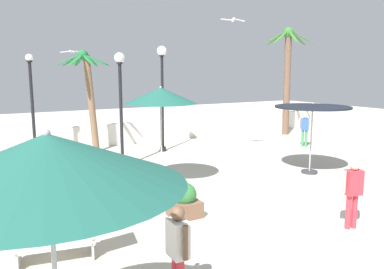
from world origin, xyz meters
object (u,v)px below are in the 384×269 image
(lamp_post_3, at_px, (32,106))
(planter, at_px, (184,201))
(lamp_post_0, at_px, (162,82))
(guest_0, at_px, (305,127))
(guest_2, at_px, (178,247))
(lamp_post_2, at_px, (121,97))
(palm_tree_0, at_px, (88,87))
(lounge_chair_1, at_px, (69,238))
(palm_tree_1, at_px, (287,70))
(seagull_0, at_px, (72,52))
(guest_1, at_px, (353,188))
(seagull_2, at_px, (233,20))
(patio_umbrella_2, at_px, (312,111))
(patio_umbrella_1, at_px, (161,97))
(patio_umbrella_0, at_px, (48,162))

(lamp_post_3, bearing_deg, planter, -74.14)
(lamp_post_0, relative_size, guest_0, 2.93)
(lamp_post_0, bearing_deg, guest_2, -114.49)
(lamp_post_2, bearing_deg, palm_tree_0, 95.66)
(lamp_post_0, distance_m, lounge_chair_1, 10.30)
(palm_tree_1, xyz_separation_m, seagull_0, (-11.36, 1.41, 0.75))
(palm_tree_0, relative_size, guest_0, 2.83)
(palm_tree_0, distance_m, seagull_0, 1.76)
(seagull_0, bearing_deg, planter, -87.65)
(seagull_0, distance_m, planter, 10.28)
(palm_tree_1, distance_m, lamp_post_2, 10.96)
(guest_1, height_order, seagull_0, seagull_0)
(lamp_post_0, bearing_deg, seagull_2, -59.41)
(patio_umbrella_2, bearing_deg, patio_umbrella_1, 167.81)
(lounge_chair_1, bearing_deg, palm_tree_0, 72.53)
(seagull_0, bearing_deg, lamp_post_3, -145.05)
(patio_umbrella_0, distance_m, lamp_post_2, 10.46)
(lamp_post_3, xyz_separation_m, guest_1, (5.22, -10.63, -1.26))
(lamp_post_3, bearing_deg, lounge_chair_1, -93.93)
(lamp_post_3, height_order, seagull_2, seagull_2)
(patio_umbrella_1, relative_size, palm_tree_1, 0.52)
(palm_tree_0, height_order, seagull_0, seagull_0)
(patio_umbrella_0, height_order, seagull_0, seagull_0)
(patio_umbrella_0, bearing_deg, seagull_0, 76.26)
(patio_umbrella_0, height_order, lamp_post_0, lamp_post_0)
(palm_tree_0, bearing_deg, patio_umbrella_1, -85.28)
(lounge_chair_1, height_order, seagull_0, seagull_0)
(patio_umbrella_2, height_order, seagull_0, seagull_0)
(patio_umbrella_2, relative_size, lamp_post_3, 0.61)
(lounge_chair_1, xyz_separation_m, guest_1, (5.83, -1.75, 0.55))
(lamp_post_0, bearing_deg, patio_umbrella_1, -116.00)
(palm_tree_0, height_order, lamp_post_3, palm_tree_0)
(patio_umbrella_1, xyz_separation_m, lamp_post_3, (-2.87, 5.64, -0.59))
(guest_2, xyz_separation_m, planter, (1.82, 3.11, -0.57))
(patio_umbrella_2, relative_size, lounge_chair_1, 1.31)
(patio_umbrella_0, distance_m, palm_tree_0, 13.36)
(palm_tree_1, height_order, lounge_chair_1, palm_tree_1)
(lamp_post_2, xyz_separation_m, lamp_post_3, (-2.68, 2.64, -0.42))
(palm_tree_1, height_order, planter, palm_tree_1)
(patio_umbrella_2, xyz_separation_m, palm_tree_1, (5.21, 6.70, 1.46))
(lamp_post_0, height_order, guest_0, lamp_post_0)
(patio_umbrella_1, relative_size, lamp_post_0, 0.67)
(lamp_post_0, relative_size, seagull_0, 5.00)
(lamp_post_2, xyz_separation_m, planter, (-0.37, -5.48, -2.24))
(patio_umbrella_1, xyz_separation_m, lounge_chair_1, (-3.48, -3.24, -2.39))
(patio_umbrella_2, xyz_separation_m, guest_0, (3.43, 3.53, -1.23))
(guest_1, bearing_deg, guest_2, -172.84)
(guest_2, bearing_deg, lamp_post_2, 75.68)
(patio_umbrella_2, bearing_deg, guest_0, 45.85)
(patio_umbrella_0, distance_m, lamp_post_0, 13.24)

